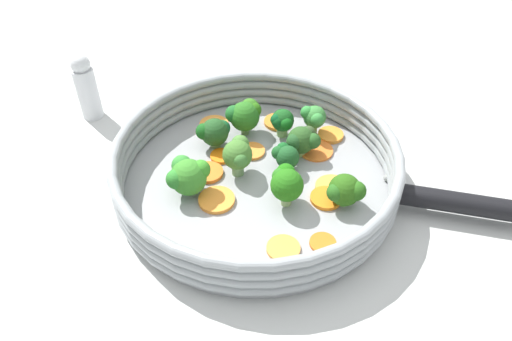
{
  "coord_description": "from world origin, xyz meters",
  "views": [
    {
      "loc": [
        -0.31,
        -0.37,
        0.46
      ],
      "look_at": [
        0.0,
        0.0,
        0.03
      ],
      "focal_mm": 35.0,
      "sensor_mm": 36.0,
      "label": 1
    }
  ],
  "objects": [
    {
      "name": "carrot_slice_11",
      "position": [
        0.14,
        0.0,
        0.01
      ],
      "size": [
        0.04,
        0.04,
        0.01
      ],
      "primitive_type": "cylinder",
      "rotation": [
        0.0,
        0.0,
        1.67
      ],
      "color": "orange",
      "rests_on": "skillet"
    },
    {
      "name": "carrot_slice_12",
      "position": [
        -0.06,
        -0.0,
        0.01
      ],
      "size": [
        0.06,
        0.06,
        0.01
      ],
      "primitive_type": "cylinder",
      "rotation": [
        0.0,
        0.0,
        6.02
      ],
      "color": "orange",
      "rests_on": "skillet"
    },
    {
      "name": "salt_shaker",
      "position": [
        -0.1,
        0.28,
        0.05
      ],
      "size": [
        0.03,
        0.03,
        0.11
      ],
      "color": "silver",
      "rests_on": "ground_plane"
    },
    {
      "name": "skillet",
      "position": [
        0.0,
        0.0,
        0.01
      ],
      "size": [
        0.36,
        0.36,
        0.01
      ],
      "primitive_type": "cylinder",
      "color": "#939699",
      "rests_on": "ground_plane"
    },
    {
      "name": "carrot_slice_0",
      "position": [
        0.1,
        0.07,
        0.01
      ],
      "size": [
        0.04,
        0.04,
        0.0
      ],
      "primitive_type": "cylinder",
      "rotation": [
        0.0,
        0.0,
        4.76
      ],
      "color": "orange",
      "rests_on": "skillet"
    },
    {
      "name": "broccoli_floret_9",
      "position": [
        -0.0,
        0.09,
        0.03
      ],
      "size": [
        0.05,
        0.04,
        0.04
      ],
      "color": "#85A561",
      "rests_on": "skillet"
    },
    {
      "name": "broccoli_floret_5",
      "position": [
        0.05,
        0.09,
        0.04
      ],
      "size": [
        0.05,
        0.04,
        0.05
      ],
      "color": "#759B58",
      "rests_on": "skillet"
    },
    {
      "name": "broccoli_floret_1",
      "position": [
        0.08,
        -0.0,
        0.04
      ],
      "size": [
        0.05,
        0.04,
        0.04
      ],
      "color": "#88A75E",
      "rests_on": "skillet"
    },
    {
      "name": "carrot_slice_6",
      "position": [
        0.03,
        0.13,
        0.01
      ],
      "size": [
        0.05,
        0.05,
        0.0
      ],
      "primitive_type": "cylinder",
      "rotation": [
        0.0,
        0.0,
        2.92
      ],
      "color": "#F9993D",
      "rests_on": "skillet"
    },
    {
      "name": "broccoli_floret_8",
      "position": [
        0.0,
        -0.06,
        0.04
      ],
      "size": [
        0.04,
        0.05,
        0.05
      ],
      "color": "#87A365",
      "rests_on": "skillet"
    },
    {
      "name": "carrot_slice_5",
      "position": [
        0.01,
        0.12,
        0.01
      ],
      "size": [
        0.04,
        0.04,
        0.01
      ],
      "primitive_type": "cylinder",
      "rotation": [
        0.0,
        0.0,
        3.47
      ],
      "color": "orange",
      "rests_on": "skillet"
    },
    {
      "name": "skillet_rivet_right",
      "position": [
        0.13,
        -0.11,
        0.02
      ],
      "size": [
        0.01,
        0.01,
        0.01
      ],
      "primitive_type": "sphere",
      "color": "#939694",
      "rests_on": "skillet"
    },
    {
      "name": "carrot_slice_3",
      "position": [
        0.1,
        -0.01,
        0.01
      ],
      "size": [
        0.06,
        0.06,
        0.0
      ],
      "primitive_type": "cylinder",
      "rotation": [
        0.0,
        0.0,
        3.55
      ],
      "color": "orange",
      "rests_on": "skillet"
    },
    {
      "name": "carrot_slice_8",
      "position": [
        -0.01,
        -0.13,
        0.01
      ],
      "size": [
        0.04,
        0.04,
        0.0
      ],
      "primitive_type": "cylinder",
      "rotation": [
        0.0,
        0.0,
        2.63
      ],
      "color": "orange",
      "rests_on": "skillet"
    },
    {
      "name": "carrot_slice_2",
      "position": [
        0.06,
        -0.08,
        0.01
      ],
      "size": [
        0.06,
        0.06,
        0.0
      ],
      "primitive_type": "cylinder",
      "rotation": [
        0.0,
        0.0,
        5.91
      ],
      "color": "#EF973A",
      "rests_on": "skillet"
    },
    {
      "name": "ground_plane",
      "position": [
        0.0,
        0.0,
        0.0
      ],
      "size": [
        4.0,
        4.0,
        0.0
      ],
      "primitive_type": "plane",
      "color": "#B9BCB8"
    },
    {
      "name": "carrot_slice_7",
      "position": [
        -0.04,
        0.05,
        0.01
      ],
      "size": [
        0.05,
        0.05,
        0.01
      ],
      "primitive_type": "cylinder",
      "rotation": [
        0.0,
        0.0,
        5.96
      ],
      "color": "orange",
      "rests_on": "skillet"
    },
    {
      "name": "broccoli_floret_7",
      "position": [
        -0.01,
        0.03,
        0.04
      ],
      "size": [
        0.04,
        0.04,
        0.05
      ],
      "color": "#6F945E",
      "rests_on": "skillet"
    },
    {
      "name": "broccoli_floret_2",
      "position": [
        0.09,
        0.05,
        0.04
      ],
      "size": [
        0.04,
        0.04,
        0.04
      ],
      "color": "#7BA95E",
      "rests_on": "skillet"
    },
    {
      "name": "skillet_handle",
      "position": [
        0.16,
        -0.21,
        0.02
      ],
      "size": [
        0.13,
        0.15,
        0.03
      ],
      "primitive_type": "cylinder",
      "rotation": [
        1.57,
        0.0,
        0.65
      ],
      "color": "black",
      "rests_on": "skillet"
    },
    {
      "name": "broccoli_floret_3",
      "position": [
        0.12,
        0.02,
        0.04
      ],
      "size": [
        0.03,
        0.04,
        0.05
      ],
      "color": "#6A9450",
      "rests_on": "skillet"
    },
    {
      "name": "broccoli_floret_6",
      "position": [
        0.04,
        -0.01,
        0.03
      ],
      "size": [
        0.03,
        0.04,
        0.04
      ],
      "color": "#7D955F",
      "rests_on": "skillet"
    },
    {
      "name": "mushroom_piece_0",
      "position": [
        -0.06,
        0.08,
        0.02
      ],
      "size": [
        0.03,
        0.03,
        0.01
      ],
      "primitive_type": "ellipsoid",
      "rotation": [
        0.0,
        0.0,
        5.42
      ],
      "color": "brown",
      "rests_on": "skillet"
    },
    {
      "name": "skillet_rivet_left",
      "position": [
        0.07,
        -0.15,
        0.02
      ],
      "size": [
        0.01,
        0.01,
        0.01
      ],
      "primitive_type": "sphere",
      "color": "gray",
      "rests_on": "skillet"
    },
    {
      "name": "carrot_slice_10",
      "position": [
        0.04,
        -0.09,
        0.01
      ],
      "size": [
        0.06,
        0.06,
        0.01
      ],
      "primitive_type": "cylinder",
      "rotation": [
        0.0,
        0.0,
        5.68
      ],
      "color": "orange",
      "rests_on": "skillet"
    },
    {
      "name": "broccoli_floret_0",
      "position": [
        -0.08,
        0.04,
        0.04
      ],
      "size": [
        0.06,
        0.05,
        0.05
      ],
      "color": "#76A154",
      "rests_on": "skillet"
    },
    {
      "name": "carrot_slice_9",
      "position": [
        -0.05,
        -0.11,
        0.01
      ],
      "size": [
        0.05,
        0.05,
        0.0
      ],
      "primitive_type": "cylinder",
      "rotation": [
        0.0,
        0.0,
        5.67
      ],
      "color": "#F5993A",
      "rests_on": "skillet"
    },
    {
      "name": "skillet_rim_wall",
      "position": [
        0.0,
        0.0,
        0.04
      ],
      "size": [
        0.37,
        0.37,
        0.05
      ],
      "color": "#919799",
      "rests_on": "skillet"
    },
    {
      "name": "carrot_slice_4",
      "position": [
        0.03,
        0.05,
        0.01
      ],
      "size": [
        0.04,
        0.04,
        0.0
      ],
      "primitive_type": "cylinder",
      "rotation": [
        0.0,
        0.0,
        1.33
      ],
      "color": "orange",
      "rests_on": "skillet"
    },
    {
      "name": "carrot_slice_1",
      "position": [
        -0.01,
        0.06,
        0.01
      ],
      "size": [
        0.04,
        0.04,
        0.0
      ],
      "primitive_type": "cylinder",
      "rotation": [
        0.0,
        0.0,
        0.52
      ],
      "color": "orange",
      "rests_on": "skillet"
    },
    {
      "name": "broccoli_floret_4",
      "position": [
        0.05,
        -0.11,
        0.03
      ],
      "size": [
        0.05,
        0.05,
        0.04
      ],
      "color": "#6CA74F",
      "rests_on": "skillet"
    }
  ]
}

